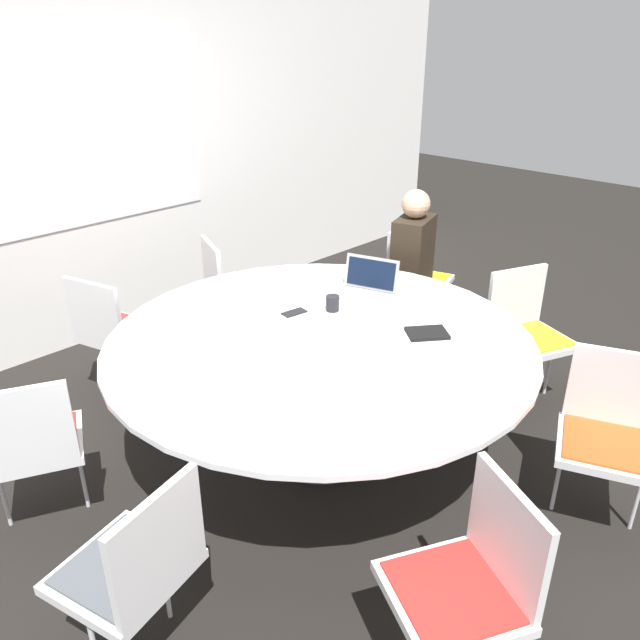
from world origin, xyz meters
The scene contains 16 objects.
ground_plane centered at (0.00, 0.00, 0.00)m, with size 16.00×16.00×0.00m, color black.
wall_back centered at (0.00, 2.30, 1.35)m, with size 8.00×0.07×2.70m.
conference_table centered at (0.00, 0.00, 0.65)m, with size 2.23×2.23×0.74m.
chair_0 centered at (1.64, 0.59, 0.50)m, with size 0.55×0.53×0.85m.
chair_1 centered at (0.47, 1.36, 0.50)m, with size 0.55×0.56×0.85m.
chair_2 centered at (-0.46, 1.37, 0.50)m, with size 0.53×0.54×0.85m.
chair_3 centered at (-1.33, 0.55, 0.50)m, with size 0.58×0.57×0.85m.
chair_4 centered at (-1.38, -0.43, 0.50)m, with size 0.53×0.52×0.85m.
chair_5 centered at (-0.61, -1.31, 0.50)m, with size 0.58×0.58×0.85m.
chair_6 centered at (0.61, -1.31, 0.50)m, with size 0.56×0.57×0.85m.
chair_7 centered at (1.35, -0.50, 0.50)m, with size 0.57×0.56×0.85m.
person_0 centered at (1.44, 0.44, 0.70)m, with size 0.41×0.33×1.20m.
laptop centered at (0.61, 0.20, 0.79)m, with size 0.33×0.40×0.21m.
spiral_notebook centered at (0.41, -0.39, 0.75)m, with size 0.26×0.25×0.02m.
coffee_cup centered at (0.29, 0.19, 0.78)m, with size 0.08×0.08×0.09m.
cell_phone centered at (0.12, 0.32, 0.74)m, with size 0.15×0.09×0.01m.
Camera 1 is at (-2.09, -2.02, 2.22)m, focal length 35.00 mm.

